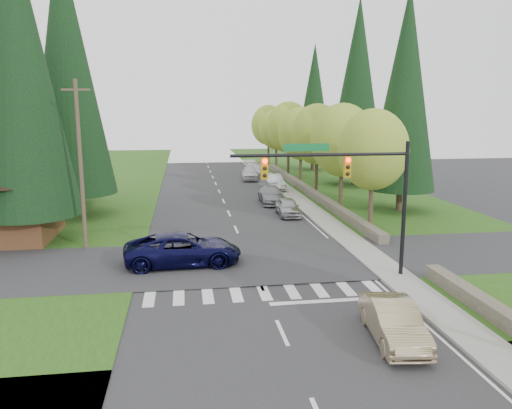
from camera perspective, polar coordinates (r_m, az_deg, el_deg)
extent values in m
plane|color=#28282B|center=(20.41, 2.43, -13.22)|extent=(120.00, 120.00, 0.00)
cube|color=#2A4713|center=(42.52, 14.75, -0.71)|extent=(14.00, 110.00, 0.06)
cube|color=#2A4713|center=(40.31, -21.71, -1.76)|extent=(14.00, 110.00, 0.06)
cube|color=#28282B|center=(27.81, -0.64, -6.54)|extent=(120.00, 8.00, 0.10)
cube|color=gray|center=(42.43, 6.09, -0.38)|extent=(1.80, 80.00, 0.13)
cube|color=gray|center=(42.23, 4.97, -0.42)|extent=(0.20, 80.00, 0.13)
cube|color=#4C4438|center=(50.42, 5.73, 1.75)|extent=(0.70, 40.00, 0.70)
cylinder|color=black|center=(25.67, 16.57, -0.64)|extent=(0.20, 0.20, 6.80)
cylinder|color=black|center=(23.77, 7.44, 5.66)|extent=(8.60, 0.16, 0.16)
cube|color=#0C662D|center=(23.61, 5.78, 6.51)|extent=(2.20, 0.04, 0.35)
cube|color=#BF8C0C|center=(24.22, 10.38, 4.24)|extent=(0.32, 0.24, 1.00)
sphere|color=#FF0C05|center=(24.05, 10.51, 5.03)|extent=(0.22, 0.22, 0.22)
cube|color=#BF8C0C|center=(23.25, 0.97, 4.14)|extent=(0.32, 0.24, 1.00)
sphere|color=#FF0C05|center=(23.08, 1.03, 4.96)|extent=(0.22, 0.22, 0.22)
cube|color=#4C2D19|center=(35.86, -26.80, -1.11)|extent=(6.00, 6.00, 3.20)
cube|color=black|center=(35.54, -27.07, 1.97)|extent=(6.60, 6.60, 0.70)
cone|color=black|center=(35.41, -27.21, 3.65)|extent=(8.40, 8.40, 1.60)
cylinder|color=#473828|center=(31.06, -19.40, 4.12)|extent=(0.24, 0.24, 10.00)
cube|color=#473828|center=(30.89, -19.92, 12.25)|extent=(1.60, 0.10, 0.12)
cylinder|color=#38281C|center=(35.21, 13.01, 0.89)|extent=(0.32, 0.32, 4.76)
ellipsoid|color=olive|center=(34.81, 13.24, 6.13)|extent=(4.80, 4.80, 5.52)
cylinder|color=#38281C|center=(41.74, 9.69, 2.68)|extent=(0.32, 0.32, 4.93)
ellipsoid|color=olive|center=(41.40, 9.84, 7.26)|extent=(5.20, 5.20, 5.98)
cylinder|color=#38281C|center=(48.33, 6.92, 3.93)|extent=(0.32, 0.32, 5.04)
ellipsoid|color=olive|center=(48.04, 7.02, 7.98)|extent=(5.00, 5.00, 5.75)
cylinder|color=#38281C|center=(55.11, 5.12, 4.70)|extent=(0.32, 0.32, 4.82)
ellipsoid|color=olive|center=(54.85, 5.18, 8.10)|extent=(5.00, 5.00, 5.75)
cylinder|color=#38281C|center=(61.91, 3.71, 5.56)|extent=(0.32, 0.32, 5.15)
ellipsoid|color=olive|center=(61.68, 3.75, 8.80)|extent=(5.40, 5.40, 6.21)
cylinder|color=#38281C|center=(68.72, 2.33, 5.92)|extent=(0.32, 0.32, 4.70)
ellipsoid|color=olive|center=(68.52, 2.36, 8.58)|extent=(4.80, 4.80, 5.52)
cylinder|color=#38281C|center=(75.60, 1.43, 6.49)|extent=(0.32, 0.32, 4.98)
ellipsoid|color=olive|center=(75.41, 1.44, 9.05)|extent=(5.20, 5.20, 5.98)
cylinder|color=#38281C|center=(34.45, -24.07, -2.35)|extent=(0.50, 0.50, 2.00)
cone|color=black|center=(33.74, -25.40, 14.08)|extent=(6.12, 6.12, 18.00)
cylinder|color=#38281C|center=(39.07, -26.75, -1.09)|extent=(0.50, 0.50, 2.00)
cylinder|color=#38281C|center=(41.82, -19.85, 0.16)|extent=(0.50, 0.50, 2.00)
cone|color=black|center=(41.28, -20.80, 14.35)|extent=(6.46, 6.46, 19.00)
cylinder|color=#38281C|center=(48.03, -20.80, 1.42)|extent=(0.50, 0.50, 2.00)
cone|color=black|center=(47.50, -21.57, 12.55)|extent=(5.78, 5.78, 17.00)
cylinder|color=#38281C|center=(42.74, 16.05, 0.61)|extent=(0.50, 0.50, 2.00)
cone|color=black|center=(42.13, 16.69, 12.46)|extent=(5.44, 5.44, 16.00)
cylinder|color=#38281C|center=(55.96, 11.13, 3.18)|extent=(0.50, 0.50, 2.00)
cone|color=black|center=(55.52, 11.51, 13.25)|extent=(6.12, 6.12, 18.00)
cylinder|color=#38281C|center=(68.96, 6.50, 4.75)|extent=(0.50, 0.50, 2.00)
cone|color=black|center=(68.57, 6.65, 11.66)|extent=(5.10, 5.10, 15.00)
imported|color=tan|center=(19.28, 15.44, -12.75)|extent=(2.01, 4.59, 1.47)
imported|color=black|center=(27.30, -8.33, -5.09)|extent=(6.36, 3.15, 1.74)
imported|color=#A2A2A7|center=(39.40, 3.67, -0.29)|extent=(1.73, 4.10, 1.38)
imported|color=gray|center=(44.56, 1.81, 1.09)|extent=(2.26, 5.15, 1.47)
imported|color=silver|center=(51.82, 1.94, 2.57)|extent=(2.05, 5.07, 1.64)
imported|color=silver|center=(59.10, -0.72, 3.58)|extent=(2.21, 4.72, 1.56)
imported|color=#BBBCC1|center=(62.43, 0.17, 3.97)|extent=(2.60, 5.49, 1.55)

